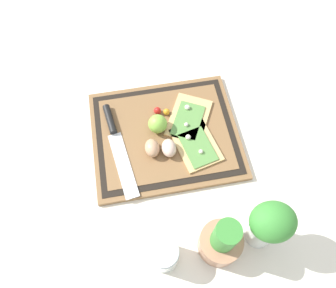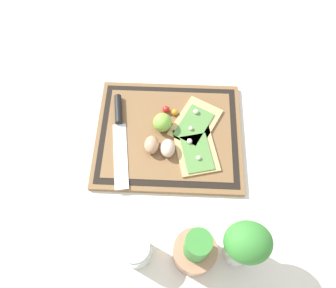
# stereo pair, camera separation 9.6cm
# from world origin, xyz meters

# --- Properties ---
(ground_plane) EXTENTS (6.00, 6.00, 0.00)m
(ground_plane) POSITION_xyz_m (0.00, 0.00, 0.00)
(ground_plane) COLOR silver
(cutting_board) EXTENTS (0.44, 0.37, 0.02)m
(cutting_board) POSITION_xyz_m (0.00, 0.00, 0.01)
(cutting_board) COLOR brown
(cutting_board) RESTS_ON ground_plane
(pizza_slice_near) EXTENTS (0.17, 0.19, 0.02)m
(pizza_slice_near) POSITION_xyz_m (-0.08, -0.04, 0.02)
(pizza_slice_near) COLOR tan
(pizza_slice_near) RESTS_ON cutting_board
(pizza_slice_far) EXTENTS (0.14, 0.17, 0.02)m
(pizza_slice_far) POSITION_xyz_m (-0.08, 0.06, 0.02)
(pizza_slice_far) COLOR tan
(pizza_slice_far) RESTS_ON cutting_board
(knife) EXTENTS (0.08, 0.31, 0.02)m
(knife) POSITION_xyz_m (0.15, -0.02, 0.03)
(knife) COLOR silver
(knife) RESTS_ON cutting_board
(egg_brown) EXTENTS (0.04, 0.06, 0.04)m
(egg_brown) POSITION_xyz_m (0.05, 0.05, 0.04)
(egg_brown) COLOR tan
(egg_brown) RESTS_ON cutting_board
(egg_pink) EXTENTS (0.04, 0.06, 0.04)m
(egg_pink) POSITION_xyz_m (-0.00, 0.06, 0.04)
(egg_pink) COLOR beige
(egg_pink) RESTS_ON cutting_board
(lime) EXTENTS (0.06, 0.06, 0.06)m
(lime) POSITION_xyz_m (0.02, -0.02, 0.05)
(lime) COLOR #7FB742
(lime) RESTS_ON cutting_board
(cherry_tomato_red) EXTENTS (0.02, 0.02, 0.02)m
(cherry_tomato_red) POSITION_xyz_m (0.01, -0.08, 0.03)
(cherry_tomato_red) COLOR red
(cherry_tomato_red) RESTS_ON cutting_board
(cherry_tomato_yellow) EXTENTS (0.02, 0.02, 0.02)m
(cherry_tomato_yellow) POSITION_xyz_m (-0.02, -0.07, 0.03)
(cherry_tomato_yellow) COLOR orange
(cherry_tomato_yellow) RESTS_ON cutting_board
(herb_pot) EXTENTS (0.11, 0.11, 0.18)m
(herb_pot) POSITION_xyz_m (-0.08, 0.35, 0.06)
(herb_pot) COLOR #AD7A5B
(herb_pot) RESTS_ON ground_plane
(sauce_jar) EXTENTS (0.08, 0.08, 0.09)m
(sauce_jar) POSITION_xyz_m (0.07, 0.35, 0.04)
(sauce_jar) COLOR silver
(sauce_jar) RESTS_ON ground_plane
(herb_glass) EXTENTS (0.11, 0.10, 0.20)m
(herb_glass) POSITION_xyz_m (-0.19, 0.34, 0.12)
(herb_glass) COLOR silver
(herb_glass) RESTS_ON ground_plane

